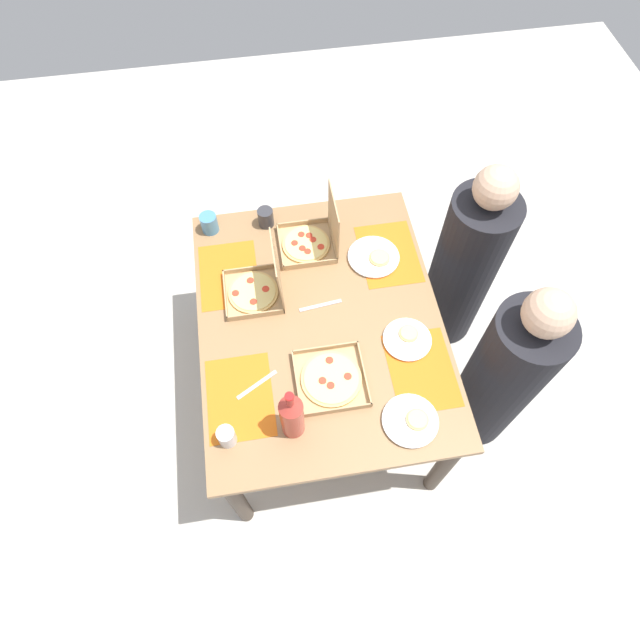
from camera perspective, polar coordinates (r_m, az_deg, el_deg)
name	(u,v)px	position (r m, az deg, el deg)	size (l,w,h in m)	color
ground_plane	(320,386)	(2.92, 0.00, -7.17)	(6.00, 6.00, 0.00)	beige
dining_table	(320,332)	(2.36, 0.00, -1.28)	(1.33, 1.04, 0.73)	#3F3328
placemat_near_left	(229,275)	(2.43, -9.84, 4.84)	(0.36, 0.26, 0.00)	orange
placemat_near_right	(240,397)	(2.14, -8.65, -8.25)	(0.36, 0.26, 0.00)	orange
placemat_far_left	(388,254)	(2.48, 7.41, 7.11)	(0.36, 0.26, 0.00)	orange
placemat_far_right	(421,370)	(2.20, 10.89, -5.32)	(0.36, 0.26, 0.00)	orange
pizza_box_corner_right	(258,287)	(2.32, -6.66, 3.51)	(0.25, 0.25, 0.29)	tan
pizza_box_edge_far	(312,239)	(2.46, -0.82, 8.75)	(0.25, 0.26, 0.29)	tan
pizza_box_corner_left	(331,379)	(2.13, 1.15, -6.39)	(0.28, 0.28, 0.04)	tan
plate_near_left	(411,421)	(2.10, 9.78, -10.67)	(0.22, 0.22, 0.03)	white
plate_far_right	(407,339)	(2.24, 9.40, -2.05)	(0.20, 0.20, 0.03)	white
plate_middle	(374,257)	(2.45, 5.87, 6.76)	(0.24, 0.24, 0.03)	white
soda_bottle	(292,416)	(1.95, -3.06, -10.27)	(0.09, 0.09, 0.32)	#B2382D
cup_red	(227,436)	(2.04, -10.05, -12.28)	(0.07, 0.07, 0.09)	silver
cup_dark	(209,223)	(2.57, -11.88, 10.20)	(0.08, 0.08, 0.09)	teal
cup_clear_right	(266,218)	(2.55, -5.89, 10.96)	(0.07, 0.07, 0.09)	#333338
fork_by_near_left	(320,305)	(2.30, 0.05, 1.58)	(0.19, 0.02, 0.01)	#B7B7BC
fork_by_far_left	(257,385)	(2.15, -6.82, -6.97)	(0.19, 0.02, 0.01)	#B7B7BC
diner_left_seat	(464,267)	(2.76, 15.26, 5.52)	(0.32, 0.32, 1.19)	black
diner_right_seat	(502,376)	(2.51, 19.11, -5.72)	(0.32, 0.32, 1.17)	black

